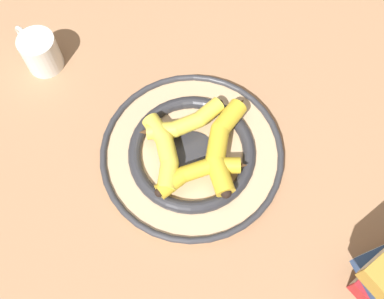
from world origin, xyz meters
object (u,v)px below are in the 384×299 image
(banana_a, at_px, (200,172))
(banana_d, at_px, (223,144))
(banana_b, at_px, (164,153))
(coffee_mug, at_px, (40,51))
(decorative_bowl, at_px, (192,154))
(banana_c, at_px, (184,123))

(banana_a, bearing_deg, banana_d, -147.45)
(banana_b, relative_size, coffee_mug, 1.59)
(banana_a, bearing_deg, decorative_bowl, -94.56)
(decorative_bowl, bearing_deg, banana_a, -85.06)
(banana_d, distance_m, coffee_mug, 0.44)
(banana_b, height_order, coffee_mug, coffee_mug)
(coffee_mug, bearing_deg, banana_d, -165.41)
(banana_c, height_order, banana_d, banana_d)
(decorative_bowl, relative_size, coffee_mug, 3.24)
(decorative_bowl, relative_size, banana_a, 2.00)
(banana_b, relative_size, banana_c, 1.02)
(banana_a, relative_size, banana_c, 1.04)
(banana_c, height_order, coffee_mug, coffee_mug)
(banana_a, height_order, banana_d, banana_d)
(banana_a, bearing_deg, coffee_mug, -59.25)
(coffee_mug, bearing_deg, banana_a, -174.74)
(banana_b, distance_m, banana_d, 0.11)
(decorative_bowl, bearing_deg, banana_c, 96.72)
(banana_a, bearing_deg, banana_c, -93.67)
(banana_b, xyz_separation_m, banana_d, (0.11, -0.00, 0.00))
(coffee_mug, bearing_deg, banana_b, -176.80)
(banana_b, relative_size, banana_d, 0.86)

